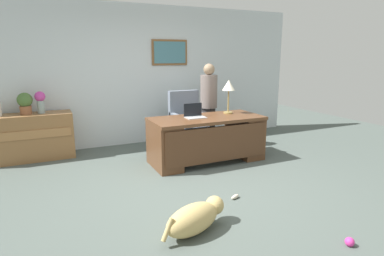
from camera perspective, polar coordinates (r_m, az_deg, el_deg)
The scene contains 13 objects.
ground_plane at distance 4.44m, azimuth 0.17°, elevation -10.41°, with size 12.00×12.00×0.00m, color #4C5651.
back_wall at distance 6.54m, azimuth -9.65°, elevation 9.13°, with size 7.00×0.16×2.70m.
desk at distance 5.36m, azimuth 2.73°, elevation -1.71°, with size 1.86×0.82×0.75m.
credenza at distance 6.10m, azimuth -26.74°, elevation -1.45°, with size 1.39×0.50×0.79m.
armchair at distance 6.18m, azimuth -0.88°, elevation 0.97°, with size 0.60×0.59×1.08m.
person_standing at distance 6.20m, azimuth 2.96°, elevation 4.10°, with size 0.32×0.32×1.59m.
dog_lying at distance 3.37m, azimuth 0.59°, elevation -15.53°, with size 0.79×0.50×0.30m.
laptop at distance 5.27m, azimuth 0.42°, elevation 2.48°, with size 0.32×0.22×0.22m.
desk_lamp at distance 5.63m, azimuth 6.48°, elevation 7.15°, with size 0.22×0.22×0.58m.
vase_with_flowers at distance 5.99m, azimuth -25.20°, elevation 4.44°, with size 0.17×0.17×0.37m.
potted_plant at distance 6.00m, azimuth -27.37°, elevation 4.03°, with size 0.24×0.24×0.36m.
dog_toy_ball at distance 3.53m, azimuth 26.05°, elevation -17.59°, with size 0.09×0.09×0.09m, color #D8338C.
dog_toy_bone at distance 4.15m, azimuth 7.61°, elevation -11.92°, with size 0.14×0.05×0.05m, color beige.
Camera 1 is at (-1.74, -3.69, 1.75)m, focal length 30.24 mm.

